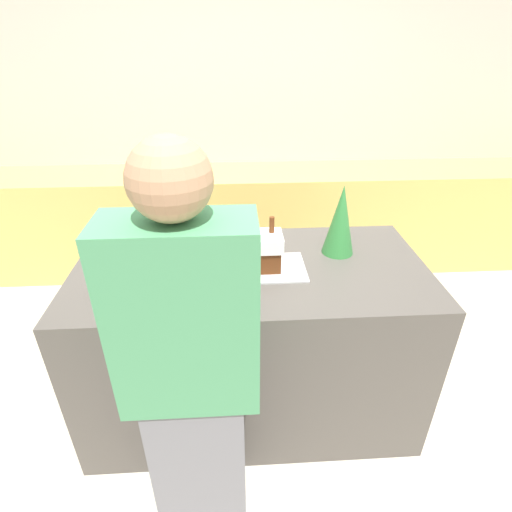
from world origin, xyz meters
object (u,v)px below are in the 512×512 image
object	(u,v)px
gingerbread_house	(262,250)
decorative_tree	(341,220)
mug	(107,284)
cookbook	(238,237)
person	(192,381)
candy_bowl_beside_tree	(145,254)
candy_bowl_near_tray_right	(112,237)
candy_bowl_far_right	(193,242)
baking_tray	(262,268)
candy_bowl_far_left	(115,259)

from	to	relation	value
gingerbread_house	decorative_tree	bearing A→B (deg)	19.62
mug	gingerbread_house	bearing A→B (deg)	12.20
cookbook	person	bearing A→B (deg)	-100.26
candy_bowl_beside_tree	candy_bowl_near_tray_right	bearing A→B (deg)	136.33
decorative_tree	candy_bowl_near_tray_right	bearing A→B (deg)	170.41
gingerbread_house	person	bearing A→B (deg)	-113.78
gingerbread_house	candy_bowl_far_right	distance (m)	0.44
gingerbread_house	decorative_tree	world-z (taller)	decorative_tree
person	candy_bowl_beside_tree	bearing A→B (deg)	110.28
decorative_tree	person	world-z (taller)	person
decorative_tree	candy_bowl_near_tray_right	size ratio (longest dim) A/B	2.63
mug	cookbook	bearing A→B (deg)	39.37
decorative_tree	candy_bowl_far_right	distance (m)	0.78
person	candy_bowl_far_right	bearing A→B (deg)	93.65
baking_tray	cookbook	distance (m)	0.35
gingerbread_house	candy_bowl_near_tray_right	size ratio (longest dim) A/B	1.83
candy_bowl_far_right	cookbook	xyz separation A→B (m)	(0.24, 0.07, -0.02)
cookbook	mug	world-z (taller)	mug
candy_bowl_far_right	person	world-z (taller)	person
candy_bowl_far_right	candy_bowl_beside_tree	size ratio (longest dim) A/B	1.31
candy_bowl_beside_tree	candy_bowl_far_left	bearing A→B (deg)	-157.20
candy_bowl_far_left	mug	bearing A→B (deg)	-84.14
candy_bowl_far_left	person	xyz separation A→B (m)	(0.43, -0.75, -0.07)
candy_bowl_near_tray_right	person	world-z (taller)	person
candy_bowl_far_left	person	distance (m)	0.87
gingerbread_house	person	distance (m)	0.73
baking_tray	cookbook	xyz separation A→B (m)	(-0.11, 0.33, 0.01)
baking_tray	candy_bowl_near_tray_right	world-z (taller)	candy_bowl_near_tray_right
candy_bowl_far_right	cookbook	size ratio (longest dim) A/B	0.78
baking_tray	person	xyz separation A→B (m)	(-0.29, -0.66, -0.05)
candy_bowl_near_tray_right	candy_bowl_far_left	size ratio (longest dim) A/B	1.32
candy_bowl_far_left	person	size ratio (longest dim) A/B	0.06
gingerbread_house	cookbook	world-z (taller)	gingerbread_house
decorative_tree	person	bearing A→B (deg)	-130.93
candy_bowl_beside_tree	person	distance (m)	0.86
baking_tray	candy_bowl_far_left	bearing A→B (deg)	173.05
gingerbread_house	person	xyz separation A→B (m)	(-0.29, -0.66, -0.15)
decorative_tree	mug	world-z (taller)	decorative_tree
candy_bowl_near_tray_right	cookbook	size ratio (longest dim) A/B	0.81
candy_bowl_beside_tree	mug	world-z (taller)	mug
baking_tray	candy_bowl_far_left	xyz separation A→B (m)	(-0.72, 0.09, 0.03)
candy_bowl_near_tray_right	cookbook	xyz separation A→B (m)	(0.69, -0.02, -0.01)
baking_tray	mug	size ratio (longest dim) A/B	5.57
gingerbread_house	candy_bowl_far_left	distance (m)	0.73
gingerbread_house	candy_bowl_near_tray_right	bearing A→B (deg)	156.46
candy_bowl_beside_tree	candy_bowl_far_left	world-z (taller)	candy_bowl_far_left
cookbook	mug	distance (m)	0.76
candy_bowl_near_tray_right	candy_bowl_far_left	xyz separation A→B (m)	(0.08, -0.26, 0.01)
decorative_tree	candy_bowl_beside_tree	xyz separation A→B (m)	(-0.99, -0.00, -0.16)
candy_bowl_beside_tree	mug	size ratio (longest dim) A/B	1.34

